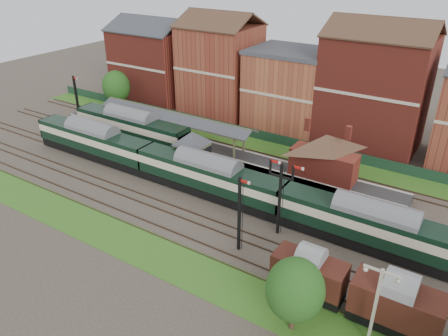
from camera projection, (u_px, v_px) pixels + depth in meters
The scene contains 20 objects.
ground at pixel (198, 191), 52.93m from camera, with size 160.00×160.00×0.00m, color #473D33.
grass_back at pixel (260, 145), 64.91m from camera, with size 90.00×4.50×0.06m, color #2D6619.
grass_front at pixel (128, 241), 43.92m from camera, with size 90.00×5.00×0.06m, color #2D6619.
fence at pixel (267, 137), 66.08m from camera, with size 90.00×0.12×1.50m, color #193823.
platform at pixel (209, 150), 62.41m from camera, with size 55.00×3.40×1.00m, color #2D2D2D.
signal_box at pixel (193, 152), 55.35m from camera, with size 5.40×5.40×6.00m.
brick_hut at pixel (247, 182), 52.42m from camera, with size 3.20×2.64×2.94m.
station_building at pixel (324, 156), 52.68m from camera, with size 8.10×8.10×5.90m.
canopy at pixel (174, 115), 63.43m from camera, with size 26.00×3.89×4.08m.
semaphore_bracket at pixel (280, 194), 43.17m from camera, with size 3.60×0.25×8.18m.
semaphore_platform_end at pixel (77, 99), 71.41m from camera, with size 1.23×0.25×8.00m.
semaphore_siding at pixel (239, 213), 40.98m from camera, with size 1.23×0.25×8.00m.
yard_lamp at pixel (376, 303), 30.98m from camera, with size 2.60×0.22×7.00m.
town_backdrop at pixel (288, 85), 68.57m from camera, with size 69.00×10.00×16.00m.
dmu_train at pixel (208, 176), 50.97m from camera, with size 57.62×3.03×4.43m.
platform_railcar at pixel (131, 127), 64.58m from camera, with size 19.73×3.11×4.54m.
goods_van_a at pixel (309, 273), 36.56m from camera, with size 6.11×2.65×3.71m.
goods_van_b at pixel (396, 305), 33.08m from camera, with size 6.75×2.92×4.09m.
tree_far at pixel (295, 290), 32.22m from camera, with size 4.44×4.44×6.48m.
tree_back at pixel (116, 86), 77.10m from camera, with size 4.91×4.91×7.18m.
Camera 1 is at (27.41, -36.87, 26.63)m, focal length 35.00 mm.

